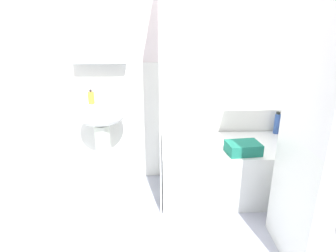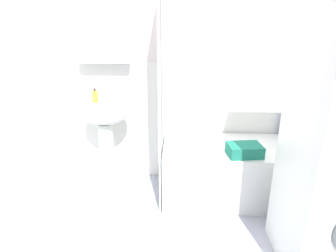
{
  "view_description": "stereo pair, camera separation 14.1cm",
  "coord_description": "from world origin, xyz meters",
  "px_view_note": "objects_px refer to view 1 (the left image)",
  "views": [
    {
      "loc": [
        -0.51,
        -1.43,
        1.5
      ],
      "look_at": [
        -0.45,
        0.69,
        0.76
      ],
      "focal_mm": 29.7,
      "sensor_mm": 36.0,
      "label": 1
    },
    {
      "loc": [
        -0.37,
        -1.42,
        1.5
      ],
      "look_at": [
        -0.45,
        0.69,
        0.76
      ],
      "focal_mm": 29.7,
      "sensor_mm": 36.0,
      "label": 2
    }
  ],
  "objects_px": {
    "sink": "(102,128)",
    "toothbrush_cup": "(111,97)",
    "bathtub": "(240,169)",
    "shampoo_bottle": "(300,123)",
    "towel_folded": "(243,148)",
    "conditioner_bottle": "(277,123)",
    "soap_dispenser": "(91,97)",
    "lotion_bottle": "(288,123)"
  },
  "relations": [
    {
      "from": "conditioner_bottle",
      "to": "lotion_bottle",
      "type": "bearing_deg",
      "value": -14.86
    },
    {
      "from": "sink",
      "to": "toothbrush_cup",
      "type": "xyz_separation_m",
      "value": [
        0.1,
        0.05,
        0.28
      ]
    },
    {
      "from": "soap_dispenser",
      "to": "toothbrush_cup",
      "type": "bearing_deg",
      "value": 5.17
    },
    {
      "from": "sink",
      "to": "lotion_bottle",
      "type": "relative_size",
      "value": 3.6
    },
    {
      "from": "bathtub",
      "to": "lotion_bottle",
      "type": "height_order",
      "value": "lotion_bottle"
    },
    {
      "from": "soap_dispenser",
      "to": "lotion_bottle",
      "type": "height_order",
      "value": "soap_dispenser"
    },
    {
      "from": "toothbrush_cup",
      "to": "lotion_bottle",
      "type": "relative_size",
      "value": 0.46
    },
    {
      "from": "conditioner_bottle",
      "to": "towel_folded",
      "type": "bearing_deg",
      "value": -135.23
    },
    {
      "from": "toothbrush_cup",
      "to": "bathtub",
      "type": "xyz_separation_m",
      "value": [
        1.2,
        -0.19,
        -0.65
      ]
    },
    {
      "from": "bathtub",
      "to": "conditioner_bottle",
      "type": "xyz_separation_m",
      "value": [
        0.41,
        0.27,
        0.36
      ]
    },
    {
      "from": "bathtub",
      "to": "shampoo_bottle",
      "type": "bearing_deg",
      "value": 20.76
    },
    {
      "from": "sink",
      "to": "lotion_bottle",
      "type": "height_order",
      "value": "sink"
    },
    {
      "from": "toothbrush_cup",
      "to": "towel_folded",
      "type": "xyz_separation_m",
      "value": [
        1.15,
        -0.38,
        -0.35
      ]
    },
    {
      "from": "sink",
      "to": "conditioner_bottle",
      "type": "distance_m",
      "value": 1.71
    },
    {
      "from": "bathtub",
      "to": "shampoo_bottle",
      "type": "distance_m",
      "value": 0.77
    },
    {
      "from": "sink",
      "to": "bathtub",
      "type": "xyz_separation_m",
      "value": [
        1.3,
        -0.14,
        -0.37
      ]
    },
    {
      "from": "sink",
      "to": "soap_dispenser",
      "type": "relative_size",
      "value": 6.42
    },
    {
      "from": "sink",
      "to": "bathtub",
      "type": "height_order",
      "value": "sink"
    },
    {
      "from": "soap_dispenser",
      "to": "bathtub",
      "type": "bearing_deg",
      "value": -7.15
    },
    {
      "from": "conditioner_bottle",
      "to": "towel_folded",
      "type": "xyz_separation_m",
      "value": [
        -0.47,
        -0.46,
        -0.06
      ]
    },
    {
      "from": "soap_dispenser",
      "to": "lotion_bottle",
      "type": "distance_m",
      "value": 1.91
    },
    {
      "from": "soap_dispenser",
      "to": "bathtub",
      "type": "height_order",
      "value": "soap_dispenser"
    },
    {
      "from": "lotion_bottle",
      "to": "towel_folded",
      "type": "bearing_deg",
      "value": -142.35
    },
    {
      "from": "lotion_bottle",
      "to": "towel_folded",
      "type": "height_order",
      "value": "lotion_bottle"
    },
    {
      "from": "sink",
      "to": "toothbrush_cup",
      "type": "bearing_deg",
      "value": 28.1
    },
    {
      "from": "toothbrush_cup",
      "to": "lotion_bottle",
      "type": "xyz_separation_m",
      "value": [
        1.71,
        0.05,
        -0.29
      ]
    },
    {
      "from": "shampoo_bottle",
      "to": "towel_folded",
      "type": "distance_m",
      "value": 0.81
    },
    {
      "from": "soap_dispenser",
      "to": "conditioner_bottle",
      "type": "relative_size",
      "value": 0.59
    },
    {
      "from": "soap_dispenser",
      "to": "towel_folded",
      "type": "relative_size",
      "value": 0.48
    },
    {
      "from": "soap_dispenser",
      "to": "bathtub",
      "type": "xyz_separation_m",
      "value": [
        1.38,
        -0.17,
        -0.66
      ]
    },
    {
      "from": "sink",
      "to": "towel_folded",
      "type": "distance_m",
      "value": 1.29
    },
    {
      "from": "soap_dispenser",
      "to": "sink",
      "type": "bearing_deg",
      "value": -23.85
    },
    {
      "from": "soap_dispenser",
      "to": "toothbrush_cup",
      "type": "xyz_separation_m",
      "value": [
        0.18,
        0.02,
        -0.0
      ]
    },
    {
      "from": "towel_folded",
      "to": "bathtub",
      "type": "bearing_deg",
      "value": 75.08
    },
    {
      "from": "shampoo_bottle",
      "to": "conditioner_bottle",
      "type": "height_order",
      "value": "shampoo_bottle"
    },
    {
      "from": "soap_dispenser",
      "to": "bathtub",
      "type": "relative_size",
      "value": 0.09
    },
    {
      "from": "soap_dispenser",
      "to": "toothbrush_cup",
      "type": "height_order",
      "value": "soap_dispenser"
    },
    {
      "from": "shampoo_bottle",
      "to": "toothbrush_cup",
      "type": "bearing_deg",
      "value": -178.41
    },
    {
      "from": "lotion_bottle",
      "to": "soap_dispenser",
      "type": "bearing_deg",
      "value": -177.89
    },
    {
      "from": "towel_folded",
      "to": "conditioner_bottle",
      "type": "bearing_deg",
      "value": 44.77
    },
    {
      "from": "bathtub",
      "to": "toothbrush_cup",
      "type": "bearing_deg",
      "value": 171.03
    },
    {
      "from": "soap_dispenser",
      "to": "towel_folded",
      "type": "height_order",
      "value": "soap_dispenser"
    }
  ]
}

